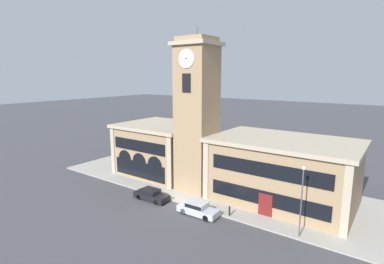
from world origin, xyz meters
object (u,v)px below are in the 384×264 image
object	(u,v)px
parked_car_mid	(198,208)
street_lamp	(302,192)
parked_car_near	(151,194)
bollard	(229,211)

from	to	relation	value
parked_car_mid	street_lamp	world-z (taller)	street_lamp
parked_car_mid	street_lamp	distance (m)	11.00
parked_car_near	bollard	xyz separation A→B (m)	(9.78, 1.58, -0.03)
parked_car_near	bollard	size ratio (longest dim) A/B	4.23
street_lamp	parked_car_mid	bearing A→B (deg)	-171.09
parked_car_mid	street_lamp	xyz separation A→B (m)	(10.23, 1.60, 3.73)
parked_car_mid	parked_car_near	bearing A→B (deg)	178.41
parked_car_near	parked_car_mid	xyz separation A→B (m)	(6.78, -0.00, 0.04)
parked_car_mid	bollard	size ratio (longest dim) A/B	4.32
street_lamp	bollard	size ratio (longest dim) A/B	6.33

